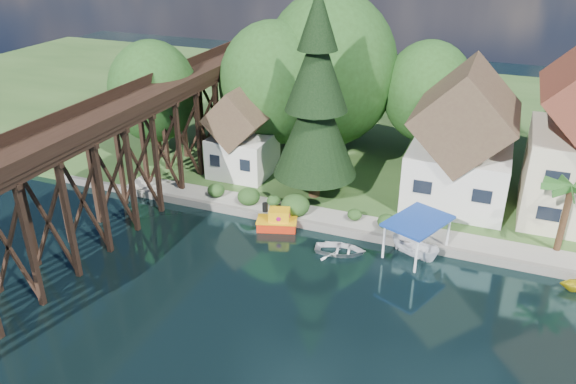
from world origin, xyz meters
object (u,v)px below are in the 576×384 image
object	(u,v)px
boat_white_a	(341,249)
boat_canopy	(416,241)
house_left	(462,145)
conifer	(316,102)
palm_tree	(571,190)
tugboat	(277,221)
trestle_bridge	(126,150)
shed	(242,137)

from	to	relation	value
boat_white_a	boat_canopy	size ratio (longest dim) A/B	0.66
house_left	conifer	bearing A→B (deg)	-161.68
house_left	palm_tree	distance (m)	9.18
conifer	boat_canopy	xyz separation A→B (m)	(9.13, -5.47, -7.09)
boat_white_a	tugboat	bearing A→B (deg)	63.53
house_left	tugboat	size ratio (longest dim) A/B	3.35
palm_tree	tugboat	distance (m)	19.92
house_left	palm_tree	world-z (taller)	house_left
house_left	tugboat	xyz separation A→B (m)	(-11.71, -8.86, -4.50)
conifer	tugboat	xyz separation A→B (m)	(-1.04, -5.33, -7.69)
conifer	boat_canopy	bearing A→B (deg)	-30.90
tugboat	trestle_bridge	bearing A→B (deg)	-170.11
palm_tree	boat_canopy	distance (m)	10.37
shed	palm_tree	bearing A→B (deg)	-8.74
boat_white_a	boat_canopy	distance (m)	5.10
conifer	boat_white_a	distance (m)	11.36
conifer	shed	bearing A→B (deg)	164.51
shed	tugboat	xyz separation A→B (m)	(6.29, -7.36, -3.19)
palm_tree	tugboat	xyz separation A→B (m)	(-19.13, -3.45, -4.38)
boat_canopy	trestle_bridge	bearing A→B (deg)	-175.13
shed	boat_canopy	bearing A→B (deg)	-24.49
trestle_bridge	boat_white_a	size ratio (longest dim) A/B	12.52
boat_white_a	conifer	bearing A→B (deg)	21.72
palm_tree	house_left	bearing A→B (deg)	143.92
shed	boat_white_a	world-z (taller)	shed
trestle_bridge	boat_white_a	distance (m)	17.37
palm_tree	boat_canopy	world-z (taller)	palm_tree
palm_tree	trestle_bridge	bearing A→B (deg)	-169.90
trestle_bridge	boat_canopy	xyz separation A→B (m)	(21.46, 1.83, -4.12)
trestle_bridge	boat_white_a	bearing A→B (deg)	1.48
trestle_bridge	boat_canopy	size ratio (longest dim) A/B	8.32
shed	tugboat	world-z (taller)	shed
boat_white_a	boat_canopy	world-z (taller)	boat_canopy
trestle_bridge	conifer	xyz separation A→B (m)	(12.33, 7.30, 2.98)
trestle_bridge	house_left	bearing A→B (deg)	25.21
house_left	conifer	world-z (taller)	conifer
palm_tree	conifer	bearing A→B (deg)	174.08
shed	boat_white_a	distance (m)	15.05
shed	tugboat	bearing A→B (deg)	-49.46
trestle_bridge	boat_canopy	bearing A→B (deg)	4.87
trestle_bridge	tugboat	size ratio (longest dim) A/B	13.44
trestle_bridge	house_left	distance (m)	25.42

